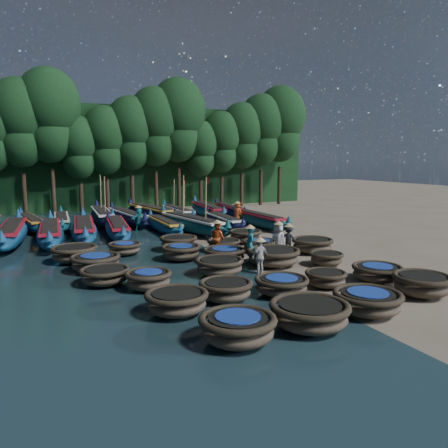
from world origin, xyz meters
name	(u,v)px	position (x,y,z in m)	size (l,w,h in m)	color
ground	(219,254)	(0.00, 0.00, 0.00)	(120.00, 120.00, 0.00)	#7A6D59
foliage_wall	(122,158)	(0.00, 23.50, 5.00)	(40.00, 3.00, 10.00)	black
coracle_1	(238,327)	(-4.17, -10.48, 0.47)	(2.28, 2.28, 0.81)	brown
coracle_2	(309,314)	(-1.75, -10.45, 0.47)	(2.55, 2.55, 0.82)	brown
coracle_3	(367,301)	(0.70, -10.23, 0.44)	(2.40, 2.40, 0.76)	brown
coracle_4	(422,284)	(3.84, -9.64, 0.48)	(2.37, 2.37, 0.83)	brown
coracle_5	(177,301)	(-4.95, -7.63, 0.44)	(2.34, 2.34, 0.77)	brown
coracle_6	(226,289)	(-2.92, -7.08, 0.42)	(2.08, 2.08, 0.73)	brown
coracle_7	(282,285)	(-0.76, -7.34, 0.39)	(2.28, 2.28, 0.68)	brown
coracle_8	(326,278)	(1.37, -7.22, 0.37)	(1.74, 1.74, 0.64)	brown
coracle_9	(377,272)	(3.80, -7.45, 0.39)	(2.08, 2.08, 0.68)	brown
coracle_10	(105,275)	(-6.48, -3.19, 0.39)	(2.43, 2.43, 0.69)	brown
coracle_11	(148,279)	(-5.07, -4.60, 0.42)	(2.16, 2.16, 0.73)	brown
coracle_12	(219,266)	(-1.72, -3.86, 0.43)	(2.44, 2.44, 0.75)	brown
coracle_13	(273,256)	(1.27, -3.42, 0.47)	(2.82, 2.82, 0.82)	brown
coracle_14	(326,258)	(3.57, -4.44, 0.36)	(1.95, 1.95, 0.63)	brown
coracle_15	(95,262)	(-6.51, -0.99, 0.45)	(2.41, 2.41, 0.77)	brown
coracle_16	(181,252)	(-2.30, -0.51, 0.44)	(1.97, 1.97, 0.75)	brown
coracle_17	(224,254)	(-0.53, -1.82, 0.41)	(2.48, 2.48, 0.71)	brown
coracle_18	(260,245)	(2.22, -0.46, 0.38)	(1.89, 1.89, 0.66)	brown
coracle_19	(312,245)	(4.61, -1.90, 0.46)	(2.61, 2.61, 0.80)	brown
coracle_20	(74,253)	(-7.17, 1.23, 0.47)	(2.26, 2.26, 0.82)	brown
coracle_21	(125,248)	(-4.59, 1.88, 0.37)	(1.74, 1.74, 0.65)	brown
coracle_22	(178,243)	(-1.70, 1.63, 0.46)	(2.14, 2.14, 0.81)	brown
coracle_23	(224,245)	(0.48, 0.43, 0.38)	(1.92, 1.92, 0.66)	brown
coracle_24	(245,236)	(2.62, 2.00, 0.45)	(1.98, 1.98, 0.78)	brown
long_boat_1	(12,233)	(-9.99, 7.80, 0.62)	(2.37, 9.19, 1.62)	navy
long_boat_2	(50,233)	(-7.91, 7.05, 0.59)	(2.09, 8.77, 1.55)	navy
long_boat_3	(84,229)	(-5.89, 7.57, 0.59)	(2.47, 8.80, 1.56)	navy
long_boat_4	(117,228)	(-3.89, 7.27, 0.56)	(2.36, 8.28, 1.47)	navy
long_boat_5	(164,225)	(-0.62, 7.77, 0.49)	(1.29, 7.32, 1.29)	navy
long_boat_6	(192,224)	(1.01, 6.74, 0.61)	(2.98, 8.92, 3.83)	#0E4653
long_boat_7	(223,221)	(3.79, 7.64, 0.50)	(1.75, 7.40, 1.30)	#0F1238
long_boat_8	(259,220)	(6.37, 6.99, 0.54)	(1.51, 8.10, 1.43)	#0E4653
long_boat_10	(31,223)	(-8.87, 12.51, 0.52)	(2.59, 7.63, 1.36)	navy
long_boat_11	(62,221)	(-6.82, 12.51, 0.50)	(1.79, 7.49, 1.32)	#0E4653
long_boat_12	(102,216)	(-3.79, 13.64, 0.59)	(2.01, 8.69, 3.70)	#0F1238
long_boat_13	(127,217)	(-2.09, 12.57, 0.55)	(2.28, 8.20, 1.45)	#0F1238
long_boat_14	(151,212)	(0.16, 13.94, 0.60)	(2.99, 8.91, 1.59)	#0F1238
long_boat_15	(178,212)	(2.42, 13.80, 0.51)	(1.42, 7.54, 3.20)	navy
long_boat_16	(208,210)	(4.94, 13.31, 0.60)	(2.47, 8.91, 1.58)	navy
long_boat_17	(229,210)	(7.16, 13.70, 0.49)	(1.89, 7.34, 1.30)	#0F1238
fisherman_0	(278,239)	(2.40, -2.02, 0.95)	(0.88, 1.04, 2.00)	beige
fisherman_1	(250,243)	(0.49, -2.53, 0.99)	(0.52, 0.71, 2.00)	#1A6A70
fisherman_2	(217,237)	(-0.08, 0.04, 0.92)	(0.87, 1.00, 1.94)	#BF4619
fisherman_3	(289,238)	(3.50, -1.30, 0.80)	(1.07, 1.08, 1.70)	black
fisherman_4	(260,255)	(0.00, -4.36, 0.84)	(0.96, 0.57, 1.73)	beige
fisherman_5	(139,218)	(-2.02, 9.08, 0.88)	(1.62, 1.15, 1.89)	#1A6A70
fisherman_6	(237,213)	(5.54, 8.87, 0.90)	(0.83, 0.97, 1.87)	#BF4619
tree_3	(19,121)	(-9.10, 20.00, 8.00)	(4.92, 4.92, 11.60)	black
tree_4	(49,114)	(-6.80, 20.00, 8.67)	(5.34, 5.34, 12.58)	black
tree_5	(79,147)	(-4.50, 20.00, 5.97)	(3.68, 3.68, 8.68)	black
tree_6	(105,139)	(-2.20, 20.00, 6.65)	(4.09, 4.09, 9.65)	black
tree_7	(130,132)	(0.10, 20.00, 7.32)	(4.51, 4.51, 10.63)	black
tree_8	(155,126)	(2.40, 20.00, 8.00)	(4.92, 4.92, 11.60)	black
tree_9	(178,119)	(4.70, 20.00, 8.67)	(5.34, 5.34, 12.58)	black
tree_10	(200,148)	(7.00, 20.00, 5.97)	(3.68, 3.68, 8.68)	black
tree_11	(222,141)	(9.30, 20.00, 6.65)	(4.09, 4.09, 9.65)	black
tree_12	(242,135)	(11.60, 20.00, 7.32)	(4.51, 4.51, 10.63)	black
tree_13	(261,129)	(13.90, 20.00, 8.00)	(4.92, 4.92, 11.60)	black
tree_14	(280,123)	(16.20, 20.00, 8.67)	(5.34, 5.34, 12.58)	black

